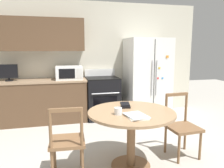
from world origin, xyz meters
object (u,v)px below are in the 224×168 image
at_px(countertop_tv, 9,72).
at_px(dining_chair_right, 182,127).
at_px(microwave, 69,73).
at_px(refrigerator, 147,78).
at_px(dining_chair_left, 67,142).
at_px(wallet, 125,106).
at_px(candle_glass, 118,112).
at_px(oven_range, 102,97).

bearing_deg(countertop_tv, dining_chair_right, -37.64).
bearing_deg(microwave, refrigerator, -2.80).
bearing_deg(dining_chair_left, microwave, 89.58).
relative_size(refrigerator, wallet, 13.18).
bearing_deg(countertop_tv, candle_glass, -53.78).
bearing_deg(dining_chair_right, wallet, -8.58).
distance_m(countertop_tv, wallet, 2.74).
height_order(oven_range, microwave, microwave).
relative_size(dining_chair_left, dining_chair_right, 1.00).
height_order(oven_range, dining_chair_right, oven_range).
height_order(dining_chair_right, candle_glass, dining_chair_right).
height_order(refrigerator, dining_chair_right, refrigerator).
height_order(refrigerator, dining_chair_left, refrigerator).
height_order(refrigerator, oven_range, refrigerator).
distance_m(countertop_tv, dining_chair_right, 3.45).
bearing_deg(wallet, oven_range, 88.03).
bearing_deg(oven_range, candle_glass, -96.29).
xyz_separation_m(refrigerator, countertop_tv, (-2.94, 0.13, 0.19)).
bearing_deg(dining_chair_right, refrigerator, -101.19).
distance_m(dining_chair_right, candle_glass, 1.10).
bearing_deg(oven_range, dining_chair_left, -111.85).
bearing_deg(dining_chair_right, microwave, -57.32).
bearing_deg(dining_chair_left, wallet, 18.25).
height_order(countertop_tv, dining_chair_left, countertop_tv).
bearing_deg(microwave, dining_chair_left, -93.83).
xyz_separation_m(microwave, candle_glass, (0.47, -2.24, -0.25)).
distance_m(oven_range, dining_chair_right, 2.16).
relative_size(countertop_tv, dining_chair_right, 0.39).
xyz_separation_m(refrigerator, dining_chair_right, (-0.26, -1.94, -0.45)).
relative_size(refrigerator, candle_glass, 18.74).
height_order(dining_chair_left, wallet, dining_chair_left).
bearing_deg(wallet, refrigerator, 59.62).
xyz_separation_m(refrigerator, wallet, (-1.09, -1.87, -0.11)).
xyz_separation_m(refrigerator, microwave, (-1.75, 0.09, 0.15)).
bearing_deg(wallet, countertop_tv, 132.78).
xyz_separation_m(microwave, wallet, (0.65, -1.95, -0.26)).
distance_m(dining_chair_left, candle_glass, 0.72).
relative_size(oven_range, dining_chair_right, 1.20).
bearing_deg(refrigerator, dining_chair_left, -132.29).
distance_m(microwave, countertop_tv, 1.20).
distance_m(oven_range, candle_glass, 2.26).
bearing_deg(refrigerator, countertop_tv, 177.50).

